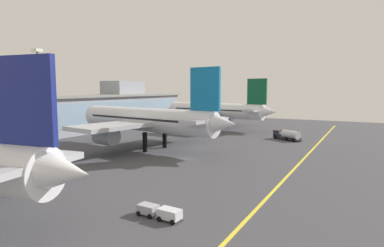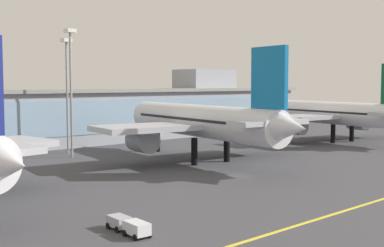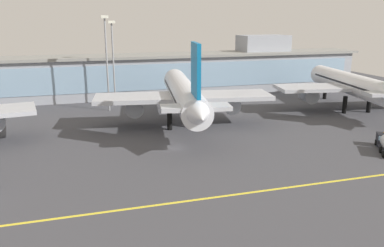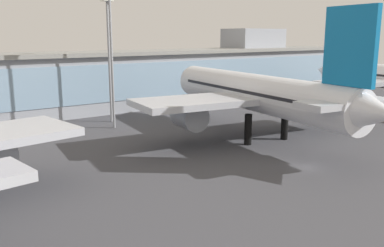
% 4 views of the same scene
% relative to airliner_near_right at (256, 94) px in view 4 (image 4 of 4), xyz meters
% --- Properties ---
extents(ground_plane, '(209.44, 209.44, 0.00)m').
position_rel_airliner_near_right_xyz_m(ground_plane, '(-5.92, -14.88, -7.12)').
color(ground_plane, '#424247').
extents(terminal_building, '(152.60, 14.00, 17.91)m').
position_rel_airliner_near_right_xyz_m(terminal_building, '(-4.14, 38.02, -0.36)').
color(terminal_building, '#9399A3').
rests_on(terminal_building, ground).
extents(airliner_near_right, '(40.08, 50.88, 19.45)m').
position_rel_airliner_near_right_xyz_m(airliner_near_right, '(0.00, 0.00, 0.00)').
color(airliner_near_right, black).
rests_on(airliner_near_right, ground).
extents(apron_light_mast_west, '(1.80, 1.80, 24.12)m').
position_rel_airliner_near_right_xyz_m(apron_light_mast_west, '(-14.70, 20.13, 8.61)').
color(apron_light_mast_west, gray).
rests_on(apron_light_mast_west, ground).
extents(apron_light_mast_centre, '(1.80, 1.80, 22.82)m').
position_rel_airliner_near_right_xyz_m(apron_light_mast_centre, '(-12.53, 25.62, 7.89)').
color(apron_light_mast_centre, gray).
rests_on(apron_light_mast_centre, ground).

